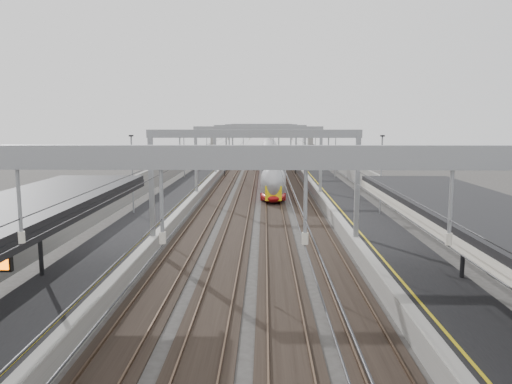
{
  "coord_description": "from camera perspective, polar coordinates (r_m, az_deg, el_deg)",
  "views": [
    {
      "loc": [
        0.65,
        -8.23,
        8.08
      ],
      "look_at": [
        0.0,
        29.12,
        2.79
      ],
      "focal_mm": 35.0,
      "sensor_mm": 36.0,
      "label": 1
    }
  ],
  "objects": [
    {
      "name": "train",
      "position": [
        69.18,
        1.7,
        3.01
      ],
      "size": [
        2.55,
        46.42,
        4.03
      ],
      "color": "#A10E11",
      "rests_on": "ground"
    },
    {
      "name": "overbridge",
      "position": [
        108.27,
        0.66,
        6.6
      ],
      "size": [
        22.0,
        2.2,
        6.9
      ],
      "color": "gray",
      "rests_on": "ground"
    },
    {
      "name": "tracks",
      "position": [
        53.84,
        0.29,
        -0.51
      ],
      "size": [
        11.4,
        140.0,
        0.2
      ],
      "color": "black",
      "rests_on": "ground"
    },
    {
      "name": "platform_right",
      "position": [
        54.27,
        8.77,
        -0.06
      ],
      "size": [
        4.0,
        120.0,
        1.0
      ],
      "primitive_type": "cube",
      "color": "black",
      "rests_on": "ground"
    },
    {
      "name": "signal_green",
      "position": [
        72.8,
        -3.62,
        3.59
      ],
      "size": [
        0.32,
        0.32,
        3.48
      ],
      "color": "black",
      "rests_on": "ground"
    },
    {
      "name": "overhead_line",
      "position": [
        59.88,
        0.38,
        6.21
      ],
      "size": [
        13.0,
        140.0,
        6.6
      ],
      "color": "gray",
      "rests_on": "platform_left"
    },
    {
      "name": "signal_red_near",
      "position": [
        77.87,
        2.88,
        3.89
      ],
      "size": [
        0.32,
        0.32,
        3.48
      ],
      "color": "black",
      "rests_on": "ground"
    },
    {
      "name": "signal_red_far",
      "position": [
        77.1,
        4.54,
        3.83
      ],
      "size": [
        0.32,
        0.32,
        3.48
      ],
      "color": "black",
      "rests_on": "ground"
    },
    {
      "name": "wall_left",
      "position": [
        54.92,
        -11.47,
        1.13
      ],
      "size": [
        0.3,
        120.0,
        3.2
      ],
      "primitive_type": "cube",
      "color": "gray",
      "rests_on": "ground"
    },
    {
      "name": "wall_right",
      "position": [
        54.65,
        12.12,
        1.08
      ],
      "size": [
        0.3,
        120.0,
        3.2
      ],
      "primitive_type": "cube",
      "color": "gray",
      "rests_on": "ground"
    },
    {
      "name": "platform_left",
      "position": [
        54.46,
        -8.15,
        -0.02
      ],
      "size": [
        4.0,
        120.0,
        1.0
      ],
      "primitive_type": "cube",
      "color": "black",
      "rests_on": "ground"
    }
  ]
}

